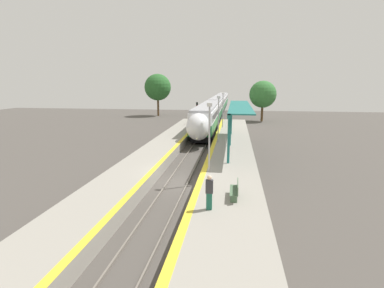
% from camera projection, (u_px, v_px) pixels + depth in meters
% --- Properties ---
extents(ground_plane, '(120.00, 120.00, 0.00)m').
position_uv_depth(ground_plane, '(178.00, 183.00, 21.56)').
color(ground_plane, '#4C4742').
extents(rail_left, '(0.08, 90.00, 0.15)m').
position_uv_depth(rail_left, '(168.00, 181.00, 21.65)').
color(rail_left, slate).
rests_on(rail_left, ground_plane).
extents(rail_right, '(0.08, 90.00, 0.15)m').
position_uv_depth(rail_right, '(188.00, 182.00, 21.45)').
color(rail_right, slate).
rests_on(rail_right, ground_plane).
extents(train, '(2.77, 71.79, 4.05)m').
position_uv_depth(train, '(217.00, 105.00, 65.82)').
color(train, black).
rests_on(train, ground_plane).
extents(platform_right, '(4.05, 64.00, 0.91)m').
position_uv_depth(platform_right, '(229.00, 179.00, 20.96)').
color(platform_right, gray).
rests_on(platform_right, ground_plane).
extents(platform_left, '(3.48, 64.00, 0.91)m').
position_uv_depth(platform_left, '(133.00, 175.00, 21.94)').
color(platform_left, gray).
rests_on(platform_left, ground_plane).
extents(platform_bench, '(0.44, 1.77, 0.89)m').
position_uv_depth(platform_bench, '(236.00, 190.00, 16.21)').
color(platform_bench, '#4C6B4C').
rests_on(platform_bench, platform_right).
extents(person_waiting, '(0.36, 0.23, 1.76)m').
position_uv_depth(person_waiting, '(209.00, 192.00, 14.65)').
color(person_waiting, '#1E604C').
rests_on(person_waiting, platform_right).
extents(railway_signal, '(0.28, 0.28, 4.20)m').
position_uv_depth(railway_signal, '(197.00, 113.00, 46.25)').
color(railway_signal, '#59595E').
rests_on(railway_signal, ground_plane).
extents(lamppost_near, '(0.36, 0.20, 4.84)m').
position_uv_depth(lamppost_near, '(209.00, 133.00, 20.60)').
color(lamppost_near, '#9E9EA3').
rests_on(lamppost_near, platform_right).
extents(lamppost_mid, '(0.36, 0.20, 4.84)m').
position_uv_depth(lamppost_mid, '(218.00, 116.00, 31.36)').
color(lamppost_mid, '#9E9EA3').
rests_on(lamppost_mid, platform_right).
extents(lamppost_far, '(0.36, 0.20, 4.84)m').
position_uv_depth(lamppost_far, '(223.00, 108.00, 42.12)').
color(lamppost_far, '#9E9EA3').
rests_on(lamppost_far, platform_right).
extents(station_canopy, '(2.02, 16.76, 4.03)m').
position_uv_depth(station_canopy, '(237.00, 108.00, 29.31)').
color(station_canopy, '#1E6B66').
rests_on(station_canopy, platform_right).
extents(background_tree_left, '(5.73, 5.73, 9.10)m').
position_uv_depth(background_tree_left, '(158.00, 87.00, 65.03)').
color(background_tree_left, brown).
rests_on(background_tree_left, ground_plane).
extents(background_tree_right, '(4.99, 4.99, 7.56)m').
position_uv_depth(background_tree_right, '(263.00, 94.00, 55.59)').
color(background_tree_right, brown).
rests_on(background_tree_right, ground_plane).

